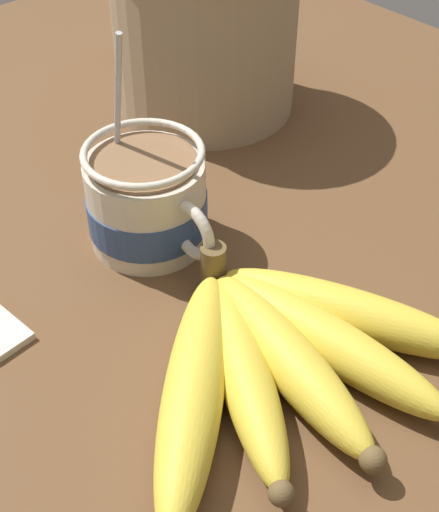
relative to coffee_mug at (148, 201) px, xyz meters
The scene contains 4 objects.
table 5.97cm from the coffee_mug, 43.53° to the right, with size 110.68×110.68×2.54cm.
coffee_mug is the anchor object (origin of this frame).
banana_bunch 17.65cm from the coffee_mug, ahead, with size 21.93×27.51×4.24cm.
woven_basket 23.59cm from the coffee_mug, 127.62° to the left, with size 19.46×19.46×17.26cm.
Camera 1 is at (36.29, -24.16, 41.36)cm, focal length 50.00 mm.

